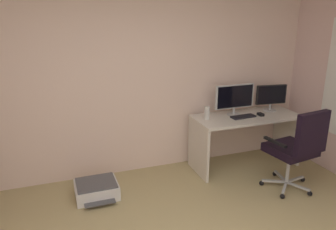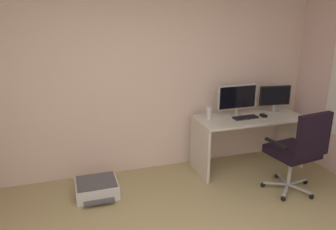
{
  "view_description": "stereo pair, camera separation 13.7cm",
  "coord_description": "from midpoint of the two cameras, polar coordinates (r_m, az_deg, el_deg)",
  "views": [
    {
      "loc": [
        -0.8,
        -1.7,
        2.14
      ],
      "look_at": [
        0.44,
        1.74,
        0.98
      ],
      "focal_mm": 35.74,
      "sensor_mm": 36.0,
      "label": 1
    },
    {
      "loc": [
        -0.67,
        -1.74,
        2.14
      ],
      "look_at": [
        0.44,
        1.74,
        0.98
      ],
      "focal_mm": 35.74,
      "sensor_mm": 36.0,
      "label": 2
    }
  ],
  "objects": [
    {
      "name": "monitor_main",
      "position": [
        4.64,
        10.45,
        2.98
      ],
      "size": [
        0.58,
        0.18,
        0.42
      ],
      "color": "#B2B5B7",
      "rests_on": "desk"
    },
    {
      "name": "desktop_speaker",
      "position": [
        4.45,
        5.79,
        0.36
      ],
      "size": [
        0.07,
        0.07,
        0.17
      ],
      "primitive_type": "cylinder",
      "color": "silver",
      "rests_on": "desk"
    },
    {
      "name": "keyboard",
      "position": [
        4.61,
        11.87,
        -0.28
      ],
      "size": [
        0.35,
        0.15,
        0.02
      ],
      "primitive_type": "cube",
      "rotation": [
        0.0,
        0.0,
        0.05
      ],
      "color": "black",
      "rests_on": "desk"
    },
    {
      "name": "office_chair",
      "position": [
        4.23,
        20.35,
        -4.97
      ],
      "size": [
        0.64,
        0.66,
        1.06
      ],
      "color": "#B7BABC",
      "rests_on": "ground"
    },
    {
      "name": "printer",
      "position": [
        4.18,
        -13.02,
        -12.26
      ],
      "size": [
        0.5,
        0.5,
        0.19
      ],
      "color": "silver",
      "rests_on": "ground"
    },
    {
      "name": "monitor_secondary",
      "position": [
        4.97,
        16.43,
        3.16
      ],
      "size": [
        0.45,
        0.18,
        0.37
      ],
      "color": "#B2B5B7",
      "rests_on": "desk"
    },
    {
      "name": "computer_mouse",
      "position": [
        4.74,
        14.72,
        0.1
      ],
      "size": [
        0.06,
        0.1,
        0.03
      ],
      "primitive_type": "cube",
      "rotation": [
        0.0,
        0.0,
        -0.01
      ],
      "color": "black",
      "rests_on": "desk"
    },
    {
      "name": "wall_back",
      "position": [
        4.35,
        -9.8,
        6.49
      ],
      "size": [
        5.46,
        0.1,
        2.65
      ],
      "primitive_type": "cube",
      "color": "beige",
      "rests_on": "ground"
    },
    {
      "name": "desk",
      "position": [
        4.76,
        12.31,
        -2.36
      ],
      "size": [
        1.48,
        0.62,
        0.75
      ],
      "color": "silver",
      "rests_on": "ground"
    }
  ]
}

